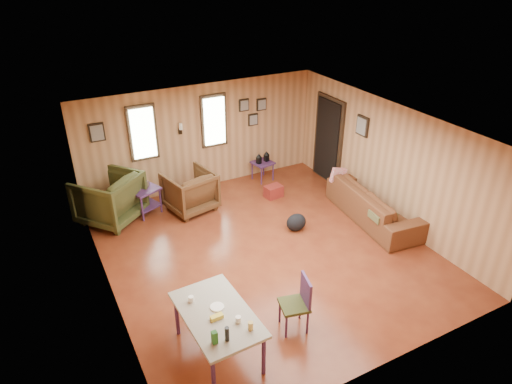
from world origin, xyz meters
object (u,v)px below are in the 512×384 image
recliner_green (109,196)px  side_table (263,161)px  dining_table (217,317)px  end_table (145,196)px  recliner_brown (190,189)px  sofa (376,199)px

recliner_green → side_table: (3.61, 0.18, -0.07)m
recliner_green → dining_table: bearing=57.6°
recliner_green → end_table: (0.69, -0.06, -0.16)m
recliner_green → side_table: bearing=143.4°
recliner_brown → recliner_green: bearing=-24.0°
side_table → dining_table: 5.39m
sofa → side_table: (-1.16, 2.65, 0.02)m
sofa → dining_table: size_ratio=1.64×
sofa → recliner_green: bearing=69.0°
recliner_green → dining_table: (0.52, -4.23, 0.09)m
end_table → dining_table: (-0.17, -4.17, 0.25)m
sofa → recliner_brown: 3.83m
recliner_brown → recliner_green: 1.62m
dining_table → end_table: bearing=85.6°
recliner_brown → dining_table: recliner_brown is taller
end_table → side_table: bearing=4.8°
recliner_brown → dining_table: (-1.06, -3.90, 0.18)m
recliner_green → recliner_brown: bearing=128.6°
sofa → dining_table: dining_table is taller
recliner_brown → side_table: bearing=-177.7°
recliner_brown → side_table: (2.02, 0.52, 0.01)m
side_table → sofa: bearing=-66.4°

